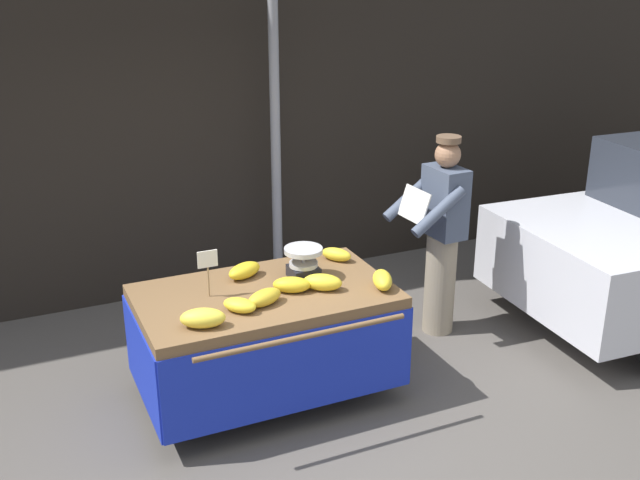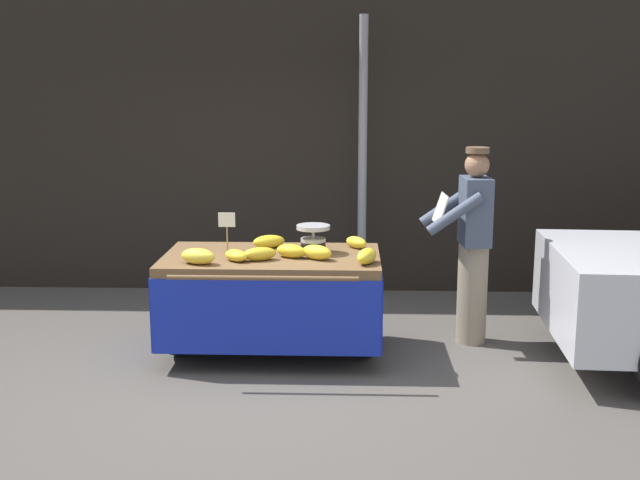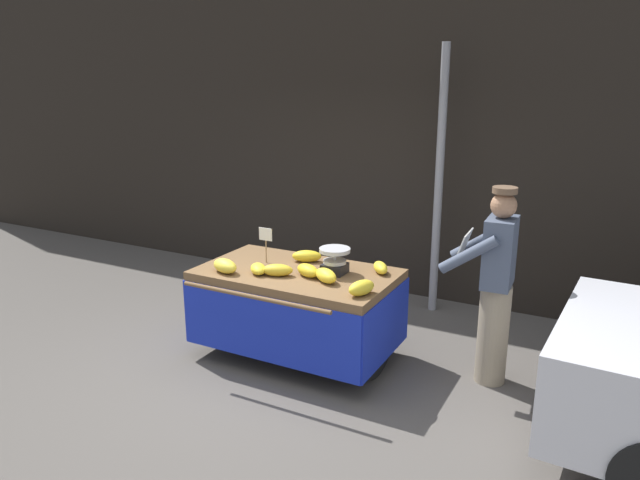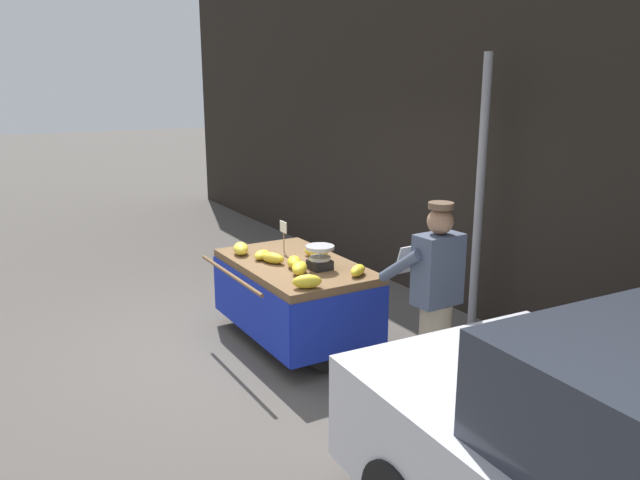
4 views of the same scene
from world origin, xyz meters
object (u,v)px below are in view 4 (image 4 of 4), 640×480
Objects in this scene: banana_bunch_4 at (273,258)px; banana_bunch_6 at (316,252)px; price_sign at (283,230)px; weighing_scale at (320,257)px; banana_bunch_1 at (262,255)px; banana_cart at (295,283)px; banana_bunch_3 at (358,270)px; vendor_person at (435,304)px; banana_bunch_7 at (307,281)px; banana_bunch_2 at (241,249)px; street_pole at (479,200)px; banana_bunch_0 at (294,262)px; banana_bunch_5 at (300,268)px.

banana_bunch_6 is (0.02, 0.49, 0.00)m from banana_bunch_4.
weighing_scale is at bearing 2.03° from price_sign.
banana_cart is at bearing 41.94° from banana_bunch_1.
banana_bunch_3 is (1.08, 0.23, -0.20)m from price_sign.
price_sign reaches higher than banana_bunch_6.
banana_bunch_1 is 0.14× the size of vendor_person.
banana_bunch_7 is (0.44, -0.39, -0.06)m from weighing_scale.
banana_bunch_4 is at bearing -110.19° from banana_cart.
weighing_scale is 1.14× the size of banana_bunch_3.
banana_bunch_2 is 0.80m from banana_bunch_6.
banana_bunch_6 is at bearing 32.44° from price_sign.
street_pole is 1.54m from banana_bunch_3.
banana_bunch_1 is (-0.60, -0.33, -0.07)m from weighing_scale.
street_pole is 10.66× the size of banana_bunch_4.
price_sign reaches higher than banana_bunch_7.
banana_bunch_1 is at bearing -162.54° from vendor_person.
banana_bunch_7 is at bearing -18.12° from banana_bunch_0.
price_sign is 1.38× the size of banana_bunch_3.
street_pole reaches higher than banana_bunch_1.
price_sign is 2.11m from vendor_person.
banana_cart is 6.83× the size of banana_bunch_0.
banana_bunch_7 is at bearing -143.91° from vendor_person.
banana_bunch_2 is at bearing -163.01° from banana_bunch_4.
banana_bunch_3 is at bearing 54.49° from banana_bunch_5.
banana_bunch_5 is (0.92, 0.20, -0.00)m from banana_bunch_2.
banana_bunch_1 is 0.56m from banana_bunch_6.
banana_bunch_7 is (0.78, -0.29, 0.29)m from banana_cart.
street_pole is 2.00m from banana_bunch_0.
banana_cart is 7.34× the size of banana_bunch_3.
banana_bunch_4 is 1.04× the size of banana_bunch_7.
price_sign reaches higher than banana_bunch_0.
street_pole is 2.10m from banana_bunch_7.
banana_bunch_2 reaches higher than banana_bunch_6.
banana_bunch_0 is at bearing 19.87° from banana_bunch_2.
banana_bunch_7 is at bearing -41.65° from weighing_scale.
price_sign is 1.25× the size of banana_bunch_4.
banana_bunch_2 is 1.10× the size of banana_bunch_7.
weighing_scale is 0.59m from banana_bunch_7.
vendor_person reaches higher than banana_bunch_4.
street_pole reaches higher than banana_bunch_5.
vendor_person is (1.53, 0.47, -0.04)m from banana_bunch_0.
weighing_scale is 1.02× the size of banana_bunch_5.
banana_bunch_3 is at bearing 29.16° from banana_bunch_1.
banana_bunch_4 is (-0.08, -0.20, 0.28)m from banana_cart.
banana_bunch_7 is (0.01, -2.03, -0.54)m from street_pole.
banana_cart is 6.61× the size of banana_bunch_4.
banana_bunch_7 is at bearing -5.70° from banana_bunch_4.
price_sign is 0.43m from banana_bunch_6.
vendor_person is (1.96, 0.62, -0.03)m from banana_bunch_1.
price_sign is 1.23× the size of banana_bunch_5.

